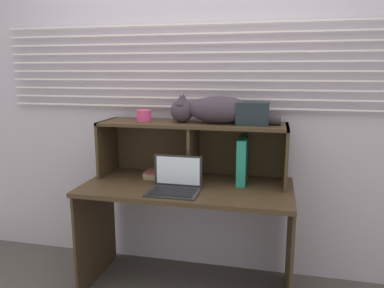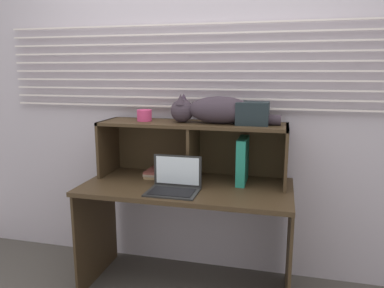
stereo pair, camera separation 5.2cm
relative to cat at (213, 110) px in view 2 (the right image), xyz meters
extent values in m
cube|color=#B8AEBA|center=(-0.15, 0.22, 0.00)|extent=(4.40, 0.04, 2.50)
cube|color=silver|center=(-0.15, 0.17, 0.00)|extent=(2.99, 0.02, 0.01)
cube|color=silver|center=(-0.15, 0.17, 0.07)|extent=(2.99, 0.02, 0.01)
cube|color=silver|center=(-0.15, 0.17, 0.13)|extent=(2.99, 0.02, 0.01)
cube|color=silver|center=(-0.15, 0.17, 0.20)|extent=(2.99, 0.02, 0.01)
cube|color=silver|center=(-0.15, 0.17, 0.26)|extent=(2.99, 0.02, 0.01)
cube|color=silver|center=(-0.15, 0.17, 0.32)|extent=(2.99, 0.02, 0.01)
cube|color=silver|center=(-0.15, 0.17, 0.39)|extent=(2.99, 0.02, 0.01)
cube|color=silver|center=(-0.15, 0.17, 0.45)|extent=(2.99, 0.02, 0.01)
cube|color=silver|center=(-0.15, 0.17, 0.52)|extent=(2.99, 0.02, 0.01)
cube|color=silver|center=(-0.15, 0.17, 0.58)|extent=(2.99, 0.02, 0.01)
cube|color=#3E2D1C|center=(-0.15, -0.15, -0.51)|extent=(1.39, 0.67, 0.03)
cube|color=#3E2D1C|center=(-0.83, -0.15, -0.89)|extent=(0.02, 0.60, 0.73)
cube|color=#3E2D1C|center=(0.54, -0.15, -0.89)|extent=(0.02, 0.60, 0.73)
cube|color=#3E2D1C|center=(-0.15, 0.00, -0.10)|extent=(1.30, 0.34, 0.02)
cube|color=#3E2D1C|center=(-0.79, 0.00, -0.29)|extent=(0.02, 0.34, 0.40)
cube|color=#3E2D1C|center=(0.49, 0.00, -0.29)|extent=(0.02, 0.34, 0.40)
cube|color=#3E2D1C|center=(-0.14, 0.00, -0.30)|extent=(0.02, 0.33, 0.38)
cube|color=#44331F|center=(-0.15, 0.17, -0.29)|extent=(1.30, 0.01, 0.40)
ellipsoid|color=#382D36|center=(0.04, 0.00, 0.00)|extent=(0.43, 0.20, 0.18)
sphere|color=#382D36|center=(-0.22, 0.00, -0.01)|extent=(0.16, 0.16, 0.16)
cone|color=#382C36|center=(-0.22, -0.04, 0.07)|extent=(0.07, 0.07, 0.07)
cone|color=#3A2B3B|center=(-0.22, 0.04, 0.07)|extent=(0.07, 0.07, 0.07)
cylinder|color=#382D36|center=(0.34, 0.00, -0.05)|extent=(0.22, 0.07, 0.07)
cube|color=#252525|center=(-0.19, -0.33, -0.49)|extent=(0.32, 0.24, 0.01)
cube|color=#252525|center=(-0.19, -0.21, -0.38)|extent=(0.32, 0.01, 0.21)
cube|color=white|center=(-0.19, -0.22, -0.38)|extent=(0.29, 0.00, 0.18)
cube|color=black|center=(-0.19, -0.34, -0.48)|extent=(0.27, 0.17, 0.00)
cube|color=#21826B|center=(0.21, 0.00, -0.34)|extent=(0.06, 0.27, 0.31)
cube|color=tan|center=(-0.38, 0.00, -0.48)|extent=(0.20, 0.20, 0.02)
cube|color=gray|center=(-0.38, -0.01, -0.46)|extent=(0.20, 0.20, 0.02)
cube|color=brown|center=(-0.38, 0.00, -0.45)|extent=(0.20, 0.20, 0.02)
cylinder|color=#D33D71|center=(-0.50, 0.00, -0.05)|extent=(0.10, 0.10, 0.08)
cube|color=black|center=(0.26, 0.00, -0.01)|extent=(0.21, 0.17, 0.15)
camera|label=1|loc=(0.40, -2.44, 0.26)|focal=34.36mm
camera|label=2|loc=(0.45, -2.43, 0.26)|focal=34.36mm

